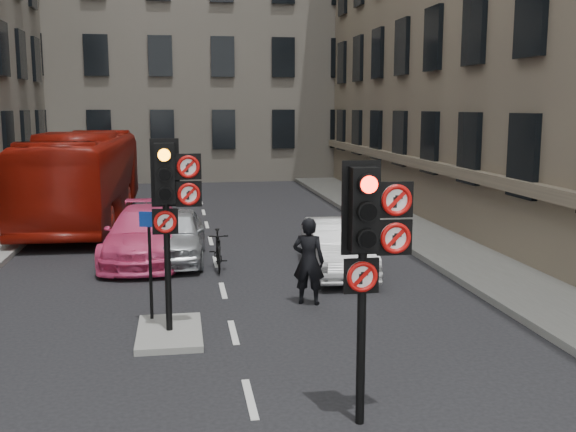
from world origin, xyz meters
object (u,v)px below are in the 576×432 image
object	(u,v)px
motorcycle	(218,250)
motorcyclist	(309,261)
signal_near	(370,237)
signal_far	(170,193)
bus_red	(84,177)
car_pink	(145,234)
car_silver	(174,235)
car_white	(337,247)
info_sign	(150,250)

from	to	relation	value
motorcycle	motorcyclist	distance (m)	3.95
signal_near	signal_far	world-z (taller)	signal_far
signal_far	bus_red	distance (m)	14.00
signal_near	car_pink	size ratio (longest dim) A/B	0.71
signal_far	car_silver	world-z (taller)	signal_far
car_silver	motorcyclist	bearing A→B (deg)	-55.39
signal_near	car_silver	xyz separation A→B (m)	(-2.63, 10.40, -1.86)
signal_near	motorcycle	bearing A→B (deg)	99.11
car_pink	motorcyclist	world-z (taller)	motorcyclist
car_silver	car_pink	distance (m)	0.80
car_pink	bus_red	world-z (taller)	bus_red
bus_red	car_white	bearing A→B (deg)	-49.16
signal_near	bus_red	bearing A→B (deg)	108.68
car_pink	info_sign	xyz separation A→B (m)	(0.38, -5.81, 0.77)
car_silver	motorcyclist	size ratio (longest dim) A/B	2.23
car_white	car_pink	world-z (taller)	car_pink
bus_red	car_pink	bearing A→B (deg)	-68.37
car_pink	motorcycle	xyz separation A→B (m)	(1.95, -1.40, -0.21)
car_silver	car_white	bearing A→B (deg)	-23.61
signal_near	motorcycle	size ratio (longest dim) A/B	2.06
car_white	car_pink	bearing A→B (deg)	159.18
signal_far	car_pink	world-z (taller)	signal_far
car_white	car_pink	size ratio (longest dim) A/B	0.82
car_silver	motorcycle	xyz separation A→B (m)	(1.16, -1.25, -0.20)
car_white	info_sign	xyz separation A→B (m)	(-4.60, -3.55, 0.83)
car_pink	bus_red	bearing A→B (deg)	114.14
car_pink	info_sign	size ratio (longest dim) A/B	2.36
motorcyclist	signal_far	bearing A→B (deg)	51.75
motorcycle	info_sign	size ratio (longest dim) A/B	0.81
bus_red	car_silver	bearing A→B (deg)	-63.35
bus_red	info_sign	world-z (taller)	bus_red
bus_red	info_sign	distance (m)	13.14
car_silver	car_white	xyz separation A→B (m)	(4.19, -2.11, -0.05)
motorcycle	bus_red	bearing A→B (deg)	118.79
car_silver	motorcyclist	xyz separation A→B (m)	(2.92, -4.76, 0.23)
car_white	motorcyclist	xyz separation A→B (m)	(-1.27, -2.65, 0.28)
signal_far	car_white	size ratio (longest dim) A/B	0.87
info_sign	bus_red	bearing A→B (deg)	120.21
signal_near	car_white	bearing A→B (deg)	79.31
signal_near	car_white	distance (m)	8.65
motorcycle	car_silver	bearing A→B (deg)	133.65
signal_far	motorcycle	size ratio (longest dim) A/B	2.06
car_white	signal_near	bearing A→B (deg)	-97.11
car_white	motorcyclist	bearing A→B (deg)	-112.11
motorcyclist	car_pink	bearing A→B (deg)	-30.81
motorcyclist	signal_near	bearing A→B (deg)	109.18
car_pink	car_silver	bearing A→B (deg)	-6.49
car_silver	car_white	size ratio (longest dim) A/B	1.03
motorcycle	info_sign	bearing A→B (deg)	-108.78
car_silver	motorcyclist	distance (m)	5.59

